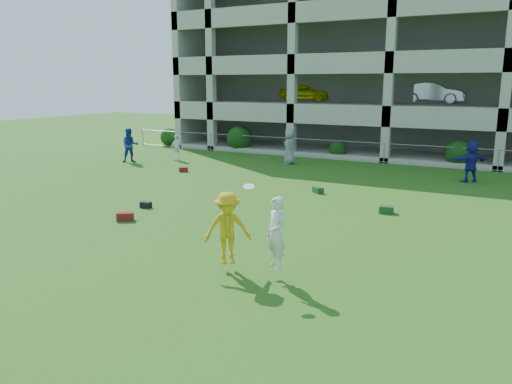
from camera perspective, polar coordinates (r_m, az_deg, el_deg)
The scene contains 14 objects.
ground at distance 12.89m, azimuth -6.83°, elevation -8.59°, with size 100.00×100.00×0.00m, color #235114.
bystander_a at distance 30.23m, azimuth -14.20°, elevation 5.20°, with size 0.97×0.76×2.00m, color navy.
bystander_b at distance 30.43m, azimuth -9.04°, elevation 5.02°, with size 0.89×0.37×1.52m, color white.
bystander_c at distance 28.71m, azimuth 3.82°, elevation 5.17°, with size 0.97×0.63×1.99m, color gray.
bystander_d at distance 25.47m, azimuth 23.35°, elevation 3.22°, with size 1.81×0.58×1.95m, color navy.
bag_red_a at distance 17.54m, azimuth -14.73°, elevation -2.73°, with size 0.55×0.30×0.28m, color #511A0E.
bag_black_b at distance 19.15m, azimuth -12.48°, elevation -1.44°, with size 0.40×0.25×0.22m, color black.
bag_green_c at distance 18.54m, azimuth 14.69°, elevation -1.95°, with size 0.50×0.35×0.26m, color #153B23.
bag_red_f at distance 26.54m, azimuth -8.32°, elevation 2.57°, with size 0.45×0.28×0.24m, color #611810.
bag_green_g at distance 21.38m, azimuth 7.10°, elevation 0.23°, with size 0.50×0.30×0.25m, color #153C19.
frisbee_contest at distance 12.12m, azimuth -1.95°, elevation -4.27°, with size 2.32×1.27×2.08m.
parking_garage at distance 38.19m, azimuth 18.11°, elevation 13.95°, with size 30.00×14.00×12.00m.
fence at distance 29.92m, azimuth 14.43°, elevation 4.37°, with size 36.06×0.06×1.20m.
shrub_row at distance 29.78m, azimuth 23.48°, elevation 5.44°, with size 34.38×2.52×3.50m.
Camera 1 is at (6.96, -9.82, 4.60)m, focal length 35.00 mm.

